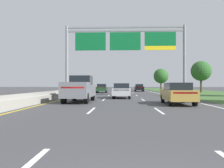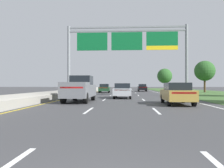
{
  "view_description": "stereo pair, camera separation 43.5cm",
  "coord_description": "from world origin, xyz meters",
  "px_view_note": "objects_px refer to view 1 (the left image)",
  "views": [
    {
      "loc": [
        -0.22,
        -1.94,
        1.42
      ],
      "look_at": [
        -0.98,
        17.23,
        1.49
      ],
      "focal_mm": 36.29,
      "sensor_mm": 36.0,
      "label": 1
    },
    {
      "loc": [
        0.22,
        -1.92,
        1.42
      ],
      "look_at": [
        -0.98,
        17.23,
        1.49
      ],
      "focal_mm": 36.29,
      "sensor_mm": 36.0,
      "label": 2
    }
  ],
  "objects_px": {
    "car_gold_right_lane_sedan": "(177,93)",
    "roadside_tree_far": "(201,71)",
    "car_darkgreen_left_lane_sedan": "(102,88)",
    "pickup_truck_grey": "(80,89)",
    "car_black_right_lane_sedan": "(139,88)",
    "overhead_sign_gantry": "(125,45)",
    "roadside_tree_distant": "(161,76)",
    "car_silver_centre_lane_sedan": "(122,90)"
  },
  "relations": [
    {
      "from": "car_gold_right_lane_sedan",
      "to": "roadside_tree_far",
      "type": "xyz_separation_m",
      "value": [
        10.86,
        26.18,
        3.17
      ]
    },
    {
      "from": "car_darkgreen_left_lane_sedan",
      "to": "car_gold_right_lane_sedan",
      "type": "distance_m",
      "value": 24.65
    },
    {
      "from": "roadside_tree_far",
      "to": "pickup_truck_grey",
      "type": "bearing_deg",
      "value": -127.35
    },
    {
      "from": "pickup_truck_grey",
      "to": "car_black_right_lane_sedan",
      "type": "distance_m",
      "value": 30.79
    },
    {
      "from": "car_black_right_lane_sedan",
      "to": "car_gold_right_lane_sedan",
      "type": "xyz_separation_m",
      "value": [
        0.23,
        -31.99,
        0.0
      ]
    },
    {
      "from": "overhead_sign_gantry",
      "to": "car_gold_right_lane_sedan",
      "type": "bearing_deg",
      "value": -72.86
    },
    {
      "from": "roadside_tree_distant",
      "to": "overhead_sign_gantry",
      "type": "bearing_deg",
      "value": -107.94
    },
    {
      "from": "car_black_right_lane_sedan",
      "to": "roadside_tree_distant",
      "type": "xyz_separation_m",
      "value": [
        6.36,
        9.63,
        2.83
      ]
    },
    {
      "from": "pickup_truck_grey",
      "to": "car_gold_right_lane_sedan",
      "type": "height_order",
      "value": "pickup_truck_grey"
    },
    {
      "from": "roadside_tree_far",
      "to": "roadside_tree_distant",
      "type": "height_order",
      "value": "roadside_tree_far"
    },
    {
      "from": "car_black_right_lane_sedan",
      "to": "car_silver_centre_lane_sedan",
      "type": "bearing_deg",
      "value": 171.73
    },
    {
      "from": "overhead_sign_gantry",
      "to": "roadside_tree_far",
      "type": "bearing_deg",
      "value": 45.25
    },
    {
      "from": "car_gold_right_lane_sedan",
      "to": "roadside_tree_far",
      "type": "height_order",
      "value": "roadside_tree_far"
    },
    {
      "from": "pickup_truck_grey",
      "to": "roadside_tree_far",
      "type": "relative_size",
      "value": 0.92
    },
    {
      "from": "roadside_tree_far",
      "to": "roadside_tree_distant",
      "type": "relative_size",
      "value": 1.06
    },
    {
      "from": "car_black_right_lane_sedan",
      "to": "roadside_tree_far",
      "type": "distance_m",
      "value": 12.91
    },
    {
      "from": "car_darkgreen_left_lane_sedan",
      "to": "car_black_right_lane_sedan",
      "type": "relative_size",
      "value": 1.0
    },
    {
      "from": "pickup_truck_grey",
      "to": "roadside_tree_far",
      "type": "distance_m",
      "value": 30.46
    },
    {
      "from": "car_darkgreen_left_lane_sedan",
      "to": "car_silver_centre_lane_sedan",
      "type": "height_order",
      "value": "same"
    },
    {
      "from": "pickup_truck_grey",
      "to": "car_silver_centre_lane_sedan",
      "type": "height_order",
      "value": "pickup_truck_grey"
    },
    {
      "from": "overhead_sign_gantry",
      "to": "car_gold_right_lane_sedan",
      "type": "xyz_separation_m",
      "value": [
        3.58,
        -11.61,
        -5.53
      ]
    },
    {
      "from": "pickup_truck_grey",
      "to": "car_darkgreen_left_lane_sedan",
      "type": "height_order",
      "value": "pickup_truck_grey"
    },
    {
      "from": "pickup_truck_grey",
      "to": "car_darkgreen_left_lane_sedan",
      "type": "relative_size",
      "value": 1.22
    },
    {
      "from": "car_silver_centre_lane_sedan",
      "to": "roadside_tree_far",
      "type": "xyz_separation_m",
      "value": [
        14.89,
        18.76,
        3.17
      ]
    },
    {
      "from": "overhead_sign_gantry",
      "to": "roadside_tree_distant",
      "type": "height_order",
      "value": "overhead_sign_gantry"
    },
    {
      "from": "car_gold_right_lane_sedan",
      "to": "roadside_tree_distant",
      "type": "relative_size",
      "value": 0.8
    },
    {
      "from": "car_darkgreen_left_lane_sedan",
      "to": "roadside_tree_distant",
      "type": "xyz_separation_m",
      "value": [
        13.64,
        18.14,
        2.83
      ]
    },
    {
      "from": "car_black_right_lane_sedan",
      "to": "roadside_tree_distant",
      "type": "height_order",
      "value": "roadside_tree_distant"
    },
    {
      "from": "car_darkgreen_left_lane_sedan",
      "to": "roadside_tree_far",
      "type": "bearing_deg",
      "value": -82.75
    },
    {
      "from": "pickup_truck_grey",
      "to": "roadside_tree_far",
      "type": "height_order",
      "value": "roadside_tree_far"
    },
    {
      "from": "roadside_tree_far",
      "to": "car_darkgreen_left_lane_sedan",
      "type": "bearing_deg",
      "value": -171.63
    },
    {
      "from": "overhead_sign_gantry",
      "to": "car_gold_right_lane_sedan",
      "type": "height_order",
      "value": "overhead_sign_gantry"
    },
    {
      "from": "pickup_truck_grey",
      "to": "car_silver_centre_lane_sedan",
      "type": "distance_m",
      "value": 6.39
    },
    {
      "from": "overhead_sign_gantry",
      "to": "car_darkgreen_left_lane_sedan",
      "type": "bearing_deg",
      "value": 108.31
    },
    {
      "from": "car_darkgreen_left_lane_sedan",
      "to": "car_silver_centre_lane_sedan",
      "type": "bearing_deg",
      "value": -168.89
    },
    {
      "from": "pickup_truck_grey",
      "to": "roadside_tree_far",
      "type": "xyz_separation_m",
      "value": [
        18.39,
        24.1,
        2.91
      ]
    },
    {
      "from": "car_silver_centre_lane_sedan",
      "to": "roadside_tree_distant",
      "type": "height_order",
      "value": "roadside_tree_distant"
    },
    {
      "from": "car_black_right_lane_sedan",
      "to": "car_gold_right_lane_sedan",
      "type": "bearing_deg",
      "value": -179.08
    },
    {
      "from": "car_black_right_lane_sedan",
      "to": "roadside_tree_far",
      "type": "relative_size",
      "value": 0.75
    },
    {
      "from": "pickup_truck_grey",
      "to": "roadside_tree_far",
      "type": "bearing_deg",
      "value": -36.79
    },
    {
      "from": "car_gold_right_lane_sedan",
      "to": "car_silver_centre_lane_sedan",
      "type": "bearing_deg",
      "value": 29.47
    },
    {
      "from": "pickup_truck_grey",
      "to": "car_black_right_lane_sedan",
      "type": "bearing_deg",
      "value": -13.17
    }
  ]
}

